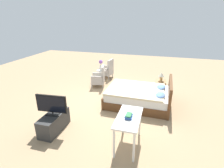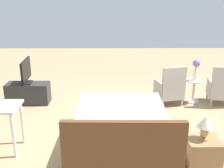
{
  "view_description": "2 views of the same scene",
  "coord_description": "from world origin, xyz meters",
  "px_view_note": "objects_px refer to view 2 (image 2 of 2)",
  "views": [
    {
      "loc": [
        5.37,
        1.49,
        2.86
      ],
      "look_at": [
        0.19,
        0.02,
        0.74
      ],
      "focal_mm": 28.0,
      "sensor_mm": 36.0,
      "label": 1
    },
    {
      "loc": [
        0.15,
        4.64,
        2.33
      ],
      "look_at": [
        0.11,
        -0.02,
        0.8
      ],
      "focal_mm": 42.0,
      "sensor_mm": 36.0,
      "label": 2
    }
  ],
  "objects_px": {
    "bed": "(121,132)",
    "tv_stand": "(28,93)",
    "flower_vase": "(196,68)",
    "armchair_by_window_right": "(170,89)",
    "table_lamp": "(205,124)",
    "armchair_by_window_left": "(222,89)",
    "nightstand": "(201,157)",
    "side_table": "(194,88)",
    "tv_flatscreen": "(26,71)"
  },
  "relations": [
    {
      "from": "nightstand",
      "to": "tv_stand",
      "type": "height_order",
      "value": "nightstand"
    },
    {
      "from": "armchair_by_window_right",
      "to": "tv_flatscreen",
      "type": "distance_m",
      "value": 3.28
    },
    {
      "from": "side_table",
      "to": "tv_flatscreen",
      "type": "relative_size",
      "value": 0.67
    },
    {
      "from": "armchair_by_window_left",
      "to": "tv_flatscreen",
      "type": "bearing_deg",
      "value": -1.2
    },
    {
      "from": "tv_stand",
      "to": "tv_flatscreen",
      "type": "relative_size",
      "value": 1.19
    },
    {
      "from": "bed",
      "to": "armchair_by_window_left",
      "type": "distance_m",
      "value": 3.0
    },
    {
      "from": "table_lamp",
      "to": "tv_flatscreen",
      "type": "height_order",
      "value": "tv_flatscreen"
    },
    {
      "from": "bed",
      "to": "nightstand",
      "type": "distance_m",
      "value": 1.26
    },
    {
      "from": "bed",
      "to": "tv_flatscreen",
      "type": "xyz_separation_m",
      "value": [
        2.07,
        -1.96,
        0.47
      ]
    },
    {
      "from": "table_lamp",
      "to": "tv_flatscreen",
      "type": "xyz_separation_m",
      "value": [
        3.14,
        -2.62,
        0.0
      ]
    },
    {
      "from": "flower_vase",
      "to": "table_lamp",
      "type": "height_order",
      "value": "flower_vase"
    },
    {
      "from": "armchair_by_window_left",
      "to": "tv_stand",
      "type": "height_order",
      "value": "armchair_by_window_left"
    },
    {
      "from": "armchair_by_window_right",
      "to": "side_table",
      "type": "height_order",
      "value": "armchair_by_window_right"
    },
    {
      "from": "bed",
      "to": "side_table",
      "type": "relative_size",
      "value": 3.91
    },
    {
      "from": "table_lamp",
      "to": "tv_stand",
      "type": "distance_m",
      "value": 4.12
    },
    {
      "from": "nightstand",
      "to": "table_lamp",
      "type": "distance_m",
      "value": 0.49
    },
    {
      "from": "flower_vase",
      "to": "tv_stand",
      "type": "xyz_separation_m",
      "value": [
        3.83,
        0.03,
        -0.59
      ]
    },
    {
      "from": "armchair_by_window_right",
      "to": "table_lamp",
      "type": "height_order",
      "value": "armchair_by_window_right"
    },
    {
      "from": "tv_stand",
      "to": "tv_flatscreen",
      "type": "distance_m",
      "value": 0.52
    },
    {
      "from": "nightstand",
      "to": "tv_flatscreen",
      "type": "height_order",
      "value": "tv_flatscreen"
    },
    {
      "from": "armchair_by_window_left",
      "to": "table_lamp",
      "type": "relative_size",
      "value": 2.79
    },
    {
      "from": "armchair_by_window_right",
      "to": "nightstand",
      "type": "bearing_deg",
      "value": 87.42
    },
    {
      "from": "armchair_by_window_left",
      "to": "armchair_by_window_right",
      "type": "height_order",
      "value": "same"
    },
    {
      "from": "nightstand",
      "to": "tv_stand",
      "type": "distance_m",
      "value": 4.09
    },
    {
      "from": "armchair_by_window_right",
      "to": "table_lamp",
      "type": "bearing_deg",
      "value": 87.42
    },
    {
      "from": "side_table",
      "to": "armchair_by_window_right",
      "type": "bearing_deg",
      "value": 11.69
    },
    {
      "from": "flower_vase",
      "to": "tv_flatscreen",
      "type": "bearing_deg",
      "value": 0.43
    },
    {
      "from": "armchair_by_window_right",
      "to": "tv_flatscreen",
      "type": "height_order",
      "value": "tv_flatscreen"
    },
    {
      "from": "bed",
      "to": "table_lamp",
      "type": "height_order",
      "value": "bed"
    },
    {
      "from": "side_table",
      "to": "table_lamp",
      "type": "xyz_separation_m",
      "value": [
        0.7,
        2.65,
        0.42
      ]
    },
    {
      "from": "bed",
      "to": "tv_stand",
      "type": "height_order",
      "value": "bed"
    },
    {
      "from": "flower_vase",
      "to": "tv_flatscreen",
      "type": "distance_m",
      "value": 3.84
    },
    {
      "from": "flower_vase",
      "to": "tv_stand",
      "type": "relative_size",
      "value": 0.5
    },
    {
      "from": "armchair_by_window_left",
      "to": "tv_flatscreen",
      "type": "height_order",
      "value": "tv_flatscreen"
    },
    {
      "from": "side_table",
      "to": "flower_vase",
      "type": "bearing_deg",
      "value": -90.0
    },
    {
      "from": "nightstand",
      "to": "tv_flatscreen",
      "type": "distance_m",
      "value": 4.12
    },
    {
      "from": "flower_vase",
      "to": "nightstand",
      "type": "bearing_deg",
      "value": 75.21
    },
    {
      "from": "side_table",
      "to": "nightstand",
      "type": "xyz_separation_m",
      "value": [
        0.7,
        2.65,
        -0.07
      ]
    },
    {
      "from": "table_lamp",
      "to": "nightstand",
      "type": "bearing_deg",
      "value": -90.0
    },
    {
      "from": "flower_vase",
      "to": "tv_stand",
      "type": "bearing_deg",
      "value": 0.43
    },
    {
      "from": "armchair_by_window_left",
      "to": "nightstand",
      "type": "bearing_deg",
      "value": 62.96
    },
    {
      "from": "flower_vase",
      "to": "side_table",
      "type": "bearing_deg",
      "value": 90.0
    },
    {
      "from": "bed",
      "to": "flower_vase",
      "type": "xyz_separation_m",
      "value": [
        -1.77,
        -1.99,
        0.54
      ]
    },
    {
      "from": "nightstand",
      "to": "tv_stand",
      "type": "xyz_separation_m",
      "value": [
        3.14,
        -2.62,
        -0.03
      ]
    },
    {
      "from": "bed",
      "to": "flower_vase",
      "type": "bearing_deg",
      "value": -131.63
    },
    {
      "from": "armchair_by_window_left",
      "to": "flower_vase",
      "type": "xyz_separation_m",
      "value": [
        0.59,
        -0.12,
        0.46
      ]
    },
    {
      "from": "armchair_by_window_left",
      "to": "tv_flatscreen",
      "type": "relative_size",
      "value": 1.14
    },
    {
      "from": "tv_stand",
      "to": "tv_flatscreen",
      "type": "bearing_deg",
      "value": 4.71
    },
    {
      "from": "armchair_by_window_left",
      "to": "nightstand",
      "type": "height_order",
      "value": "armchair_by_window_left"
    },
    {
      "from": "armchair_by_window_right",
      "to": "tv_stand",
      "type": "distance_m",
      "value": 3.25
    }
  ]
}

